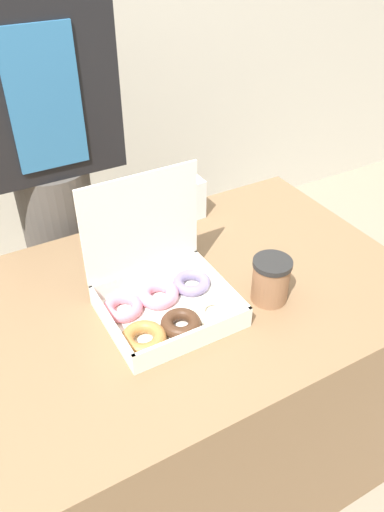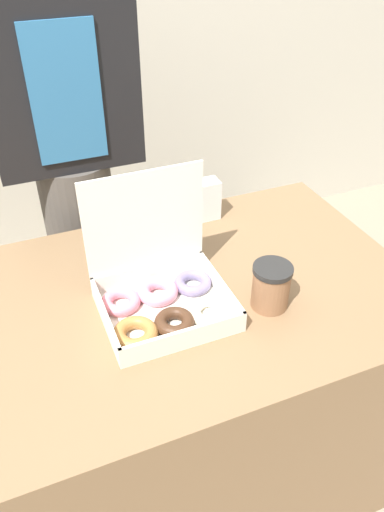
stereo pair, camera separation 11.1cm
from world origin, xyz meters
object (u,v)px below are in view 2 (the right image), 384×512
object	(u,v)px
coffee_cup	(271,286)
person_customer	(69,148)
donut_box	(162,294)
napkin_holder	(201,201)

from	to	relation	value
coffee_cup	person_customer	world-z (taller)	person_customer
donut_box	coffee_cup	bearing A→B (deg)	-19.87
donut_box	person_customer	size ratio (longest dim) A/B	0.18
donut_box	coffee_cup	distance (m)	0.25
donut_box	coffee_cup	size ratio (longest dim) A/B	2.78
donut_box	person_customer	bearing A→B (deg)	97.86
donut_box	napkin_holder	world-z (taller)	donut_box
coffee_cup	person_customer	xyz separation A→B (m)	(-0.31, 0.65, 0.11)
napkin_holder	person_customer	distance (m)	0.41
napkin_holder	person_customer	world-z (taller)	person_customer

